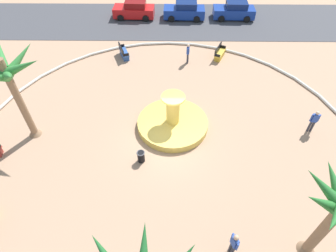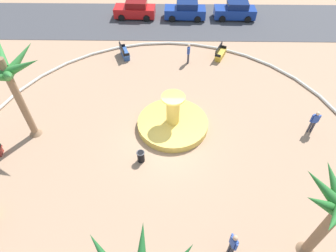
# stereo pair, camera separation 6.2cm
# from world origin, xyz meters

# --- Properties ---
(ground_plane) EXTENTS (80.00, 80.00, 0.00)m
(ground_plane) POSITION_xyz_m (0.00, 0.00, 0.00)
(ground_plane) COLOR tan
(plaza_curb) EXTENTS (23.25, 23.25, 0.20)m
(plaza_curb) POSITION_xyz_m (0.00, 0.00, 0.10)
(plaza_curb) COLOR silver
(plaza_curb) RESTS_ON ground
(street_asphalt) EXTENTS (48.00, 8.00, 0.03)m
(street_asphalt) POSITION_xyz_m (0.00, 16.02, 0.01)
(street_asphalt) COLOR #424247
(street_asphalt) RESTS_ON ground
(fountain) EXTENTS (4.38, 4.38, 2.42)m
(fountain) POSITION_xyz_m (0.40, 1.38, 0.33)
(fountain) COLOR gold
(fountain) RESTS_ON ground
(palm_tree_by_curb) EXTENTS (4.06, 3.86, 5.56)m
(palm_tree_by_curb) POSITION_xyz_m (-7.96, 0.63, 4.23)
(palm_tree_by_curb) COLOR #8E6B4C
(palm_tree_by_curb) RESTS_ON ground
(bench_west) EXTENTS (1.04, 1.67, 1.00)m
(bench_west) POSITION_xyz_m (-3.61, 9.41, 0.35)
(bench_west) COLOR #335BA8
(bench_west) RESTS_ON ground
(bench_southwest) EXTENTS (1.12, 1.66, 1.00)m
(bench_southwest) POSITION_xyz_m (4.25, 9.37, 0.35)
(bench_southwest) COLOR gold
(bench_southwest) RESTS_ON ground
(trash_bin) EXTENTS (0.46, 0.46, 0.73)m
(trash_bin) POSITION_xyz_m (-1.35, -1.36, 0.39)
(trash_bin) COLOR black
(trash_bin) RESTS_ON ground
(person_cyclist_helmet) EXTENTS (0.30, 0.51, 1.65)m
(person_cyclist_helmet) POSITION_xyz_m (2.93, -6.32, 0.92)
(person_cyclist_helmet) COLOR #33333D
(person_cyclist_helmet) RESTS_ON ground
(person_cyclist_photo) EXTENTS (0.25, 0.52, 1.65)m
(person_cyclist_photo) POSITION_xyz_m (1.60, 8.57, 0.93)
(person_cyclist_photo) COLOR #33333D
(person_cyclist_photo) RESTS_ON ground
(person_pedestrian_stroll) EXTENTS (0.53, 0.22, 1.62)m
(person_pedestrian_stroll) POSITION_xyz_m (8.83, 1.06, 0.91)
(person_pedestrian_stroll) COLOR #33333D
(person_pedestrian_stroll) RESTS_ON ground
(parked_car_leftmost) EXTENTS (4.06, 2.03, 1.67)m
(parked_car_leftmost) POSITION_xyz_m (-3.41, 16.71, 0.78)
(parked_car_leftmost) COLOR red
(parked_car_leftmost) RESTS_ON ground
(parked_car_second) EXTENTS (4.04, 2.00, 1.67)m
(parked_car_second) POSITION_xyz_m (1.58, 16.57, 0.78)
(parked_car_second) COLOR navy
(parked_car_second) RESTS_ON ground
(parked_car_third) EXTENTS (4.05, 2.01, 1.67)m
(parked_car_third) POSITION_xyz_m (6.48, 16.63, 0.78)
(parked_car_third) COLOR navy
(parked_car_third) RESTS_ON ground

